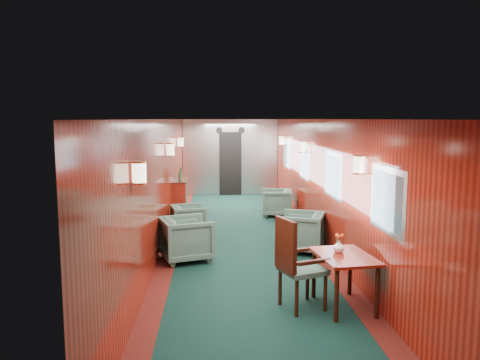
{
  "coord_description": "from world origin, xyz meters",
  "views": [
    {
      "loc": [
        -0.57,
        -8.83,
        2.41
      ],
      "look_at": [
        0.0,
        0.73,
        1.15
      ],
      "focal_mm": 35.0,
      "sensor_mm": 36.0,
      "label": 1
    }
  ],
  "objects_px": {
    "dining_table": "(344,264)",
    "armchair_right_near": "(301,232)",
    "side_chair": "(295,260)",
    "credenza": "(180,199)",
    "armchair_left_far": "(189,220)",
    "armchair_right_far": "(276,203)",
    "armchair_left_near": "(187,239)"
  },
  "relations": [
    {
      "from": "dining_table",
      "to": "credenza",
      "type": "xyz_separation_m",
      "value": [
        -2.44,
        5.45,
        -0.09
      ]
    },
    {
      "from": "armchair_left_near",
      "to": "armchair_right_far",
      "type": "bearing_deg",
      "value": -47.73
    },
    {
      "from": "dining_table",
      "to": "armchair_left_far",
      "type": "height_order",
      "value": "dining_table"
    },
    {
      "from": "side_chair",
      "to": "armchair_left_far",
      "type": "height_order",
      "value": "side_chair"
    },
    {
      "from": "side_chair",
      "to": "armchair_right_near",
      "type": "xyz_separation_m",
      "value": [
        0.57,
        2.6,
        -0.28
      ]
    },
    {
      "from": "side_chair",
      "to": "credenza",
      "type": "relative_size",
      "value": 0.95
    },
    {
      "from": "dining_table",
      "to": "side_chair",
      "type": "distance_m",
      "value": 0.64
    },
    {
      "from": "armchair_left_far",
      "to": "armchair_right_far",
      "type": "bearing_deg",
      "value": -62.75
    },
    {
      "from": "dining_table",
      "to": "side_chair",
      "type": "xyz_separation_m",
      "value": [
        -0.64,
        -0.02,
        0.06
      ]
    },
    {
      "from": "armchair_left_far",
      "to": "armchair_right_far",
      "type": "distance_m",
      "value": 2.73
    },
    {
      "from": "dining_table",
      "to": "armchair_left_far",
      "type": "xyz_separation_m",
      "value": [
        -2.17,
        3.97,
        -0.27
      ]
    },
    {
      "from": "credenza",
      "to": "armchair_right_near",
      "type": "xyz_separation_m",
      "value": [
        2.37,
        -2.86,
        -0.13
      ]
    },
    {
      "from": "armchair_left_near",
      "to": "dining_table",
      "type": "bearing_deg",
      "value": -153.83
    },
    {
      "from": "credenza",
      "to": "armchair_right_near",
      "type": "distance_m",
      "value": 3.72
    },
    {
      "from": "side_chair",
      "to": "armchair_left_far",
      "type": "xyz_separation_m",
      "value": [
        -1.53,
        3.99,
        -0.33
      ]
    },
    {
      "from": "armchair_left_near",
      "to": "armchair_left_far",
      "type": "relative_size",
      "value": 1.2
    },
    {
      "from": "armchair_left_near",
      "to": "armchair_left_far",
      "type": "bearing_deg",
      "value": -16.48
    },
    {
      "from": "armchair_right_near",
      "to": "armchair_left_far",
      "type": "bearing_deg",
      "value": -103.72
    },
    {
      "from": "dining_table",
      "to": "armchair_right_near",
      "type": "relative_size",
      "value": 1.25
    },
    {
      "from": "credenza",
      "to": "armchair_left_far",
      "type": "xyz_separation_m",
      "value": [
        0.27,
        -1.47,
        -0.18
      ]
    },
    {
      "from": "armchair_right_near",
      "to": "side_chair",
      "type": "bearing_deg",
      "value": 7.33
    },
    {
      "from": "dining_table",
      "to": "armchair_right_near",
      "type": "distance_m",
      "value": 2.6
    },
    {
      "from": "armchair_left_far",
      "to": "armchair_left_near",
      "type": "bearing_deg",
      "value": 168.63
    },
    {
      "from": "armchair_right_far",
      "to": "side_chair",
      "type": "bearing_deg",
      "value": 0.44
    },
    {
      "from": "credenza",
      "to": "armchair_left_far",
      "type": "height_order",
      "value": "credenza"
    },
    {
      "from": "side_chair",
      "to": "credenza",
      "type": "xyz_separation_m",
      "value": [
        -1.8,
        5.46,
        -0.15
      ]
    },
    {
      "from": "credenza",
      "to": "armchair_right_near",
      "type": "relative_size",
      "value": 1.56
    },
    {
      "from": "armchair_left_far",
      "to": "armchair_right_near",
      "type": "bearing_deg",
      "value": -136.49
    },
    {
      "from": "armchair_right_far",
      "to": "armchair_right_near",
      "type": "bearing_deg",
      "value": 6.25
    },
    {
      "from": "dining_table",
      "to": "armchair_left_near",
      "type": "distance_m",
      "value": 3.03
    },
    {
      "from": "armchair_left_far",
      "to": "armchair_right_near",
      "type": "height_order",
      "value": "armchair_right_near"
    },
    {
      "from": "armchair_left_near",
      "to": "armchair_left_far",
      "type": "xyz_separation_m",
      "value": [
        -0.05,
        1.81,
        -0.06
      ]
    }
  ]
}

